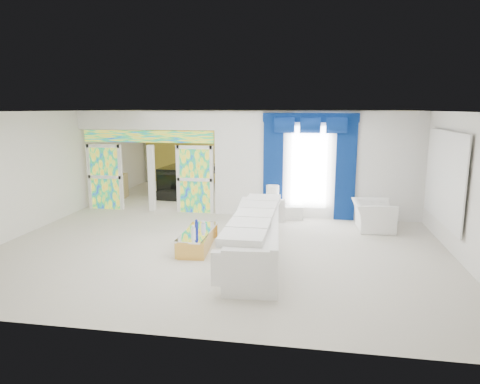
% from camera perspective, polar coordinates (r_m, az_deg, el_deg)
% --- Properties ---
extents(floor, '(12.00, 12.00, 0.00)m').
position_cam_1_polar(floor, '(11.76, -0.47, -4.12)').
color(floor, '#B7AF9E').
rests_on(floor, ground).
extents(dividing_wall, '(5.70, 0.18, 3.00)m').
position_cam_1_polar(dividing_wall, '(12.28, 10.30, 3.50)').
color(dividing_wall, white).
rests_on(dividing_wall, ground).
extents(dividing_header, '(4.30, 0.18, 0.55)m').
position_cam_1_polar(dividing_header, '(13.10, -12.23, 9.27)').
color(dividing_header, white).
rests_on(dividing_header, dividing_wall).
extents(stained_panel_left, '(0.95, 0.04, 2.00)m').
position_cam_1_polar(stained_panel_left, '(13.85, -17.43, 1.91)').
color(stained_panel_left, '#994C3F').
rests_on(stained_panel_left, ground).
extents(stained_panel_right, '(0.95, 0.04, 2.00)m').
position_cam_1_polar(stained_panel_right, '(12.81, -5.98, 1.66)').
color(stained_panel_right, '#994C3F').
rests_on(stained_panel_right, ground).
extents(stained_transom, '(4.00, 0.05, 0.35)m').
position_cam_1_polar(stained_transom, '(13.13, -12.14, 7.20)').
color(stained_transom, '#994C3F').
rests_on(stained_transom, dividing_header).
extents(window_pane, '(1.00, 0.02, 2.30)m').
position_cam_1_polar(window_pane, '(12.18, 9.12, 3.24)').
color(window_pane, white).
rests_on(window_pane, dividing_wall).
extents(blue_drape_left, '(0.55, 0.10, 2.80)m').
position_cam_1_polar(blue_drape_left, '(12.21, 4.41, 3.13)').
color(blue_drape_left, '#031545').
rests_on(blue_drape_left, ground).
extents(blue_drape_right, '(0.55, 0.10, 2.80)m').
position_cam_1_polar(blue_drape_right, '(12.19, 13.82, 2.83)').
color(blue_drape_right, '#031545').
rests_on(blue_drape_right, ground).
extents(blue_pelmet, '(2.60, 0.12, 0.25)m').
position_cam_1_polar(blue_pelmet, '(12.05, 9.32, 9.69)').
color(blue_pelmet, '#031545').
rests_on(blue_pelmet, dividing_wall).
extents(wall_mirror, '(0.04, 2.70, 1.90)m').
position_cam_1_polar(wall_mirror, '(10.70, 25.52, 1.78)').
color(wall_mirror, white).
rests_on(wall_mirror, ground).
extents(gold_curtains, '(9.70, 0.12, 2.90)m').
position_cam_1_polar(gold_curtains, '(17.26, 2.96, 5.79)').
color(gold_curtains, '#BB8B2C').
rests_on(gold_curtains, ground).
extents(white_sofa, '(1.27, 4.38, 0.82)m').
position_cam_1_polar(white_sofa, '(9.11, 2.13, -5.95)').
color(white_sofa, silver).
rests_on(white_sofa, ground).
extents(coffee_table, '(0.69, 1.72, 0.37)m').
position_cam_1_polar(coffee_table, '(9.72, -5.61, -6.30)').
color(coffee_table, gold).
rests_on(coffee_table, ground).
extents(console_table, '(1.15, 0.49, 0.37)m').
position_cam_1_polar(console_table, '(12.21, 5.69, -2.70)').
color(console_table, silver).
rests_on(console_table, ground).
extents(table_lamp, '(0.36, 0.36, 0.58)m').
position_cam_1_polar(table_lamp, '(12.13, 4.32, -0.47)').
color(table_lamp, white).
rests_on(table_lamp, console_table).
extents(armchair, '(1.04, 1.17, 0.74)m').
position_cam_1_polar(armchair, '(11.57, 17.19, -3.00)').
color(armchair, silver).
rests_on(armchair, ground).
extents(grand_piano, '(1.56, 1.97, 0.94)m').
position_cam_1_polar(grand_piano, '(16.25, -7.37, 1.72)').
color(grand_piano, black).
rests_on(grand_piano, ground).
extents(piano_bench, '(0.99, 0.45, 0.32)m').
position_cam_1_polar(piano_bench, '(14.81, -9.14, -0.45)').
color(piano_bench, black).
rests_on(piano_bench, ground).
extents(tv_console, '(0.65, 0.60, 0.83)m').
position_cam_1_polar(tv_console, '(15.62, -15.82, 0.82)').
color(tv_console, '#A38851').
rests_on(tv_console, ground).
extents(chandelier, '(0.60, 0.60, 0.60)m').
position_cam_1_polar(chandelier, '(15.20, -6.88, 9.36)').
color(chandelier, gold).
rests_on(chandelier, ceiling).
extents(decanters, '(0.21, 0.59, 0.24)m').
position_cam_1_polar(decanters, '(9.62, -5.61, -4.78)').
color(decanters, white).
rests_on(decanters, coffee_table).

